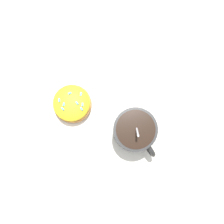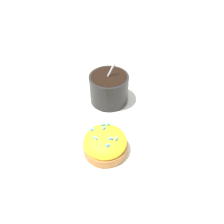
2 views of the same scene
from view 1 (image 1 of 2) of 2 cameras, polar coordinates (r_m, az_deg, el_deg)
ground_plane at (r=0.59m, az=-1.64°, el=-0.69°), size 3.00×3.00×0.00m
paper_napkin at (r=0.59m, az=-1.64°, el=-0.68°), size 0.31×0.31×0.00m
coffee_cup at (r=0.55m, az=5.21°, el=-3.68°), size 0.11×0.09×0.10m
frosted_pastry at (r=0.57m, az=-8.72°, el=1.86°), size 0.08×0.08×0.05m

